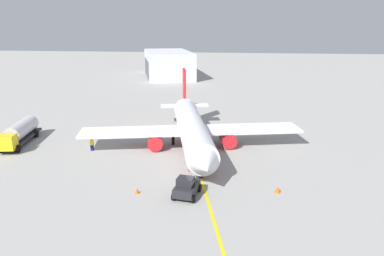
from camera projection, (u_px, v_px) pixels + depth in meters
The scene contains 9 objects.
ground_plane at pixel (192, 148), 51.56m from camera, with size 400.00×400.00×0.00m, color #9E9B96.
airplane at pixel (192, 129), 51.31m from camera, with size 32.51×31.72×9.74m.
fuel_tanker at pixel (19, 132), 53.16m from camera, with size 11.44×4.71×3.15m.
pushback_tug at pixel (187, 187), 36.66m from camera, with size 3.83×2.72×2.20m.
refueling_worker at pixel (92, 145), 50.41m from camera, with size 0.53×0.37×1.71m.
safety_cone_nose at pixel (137, 191), 37.52m from camera, with size 0.52×0.52×0.57m, color #F2590F.
safety_cone_wingtip at pixel (278, 189), 37.67m from camera, with size 0.64×0.64×0.72m, color #F2590F.
distant_hangar at pixel (168, 64), 125.53m from camera, with size 34.38×23.54×8.72m.
taxi_line_marking at pixel (192, 148), 51.56m from camera, with size 70.76×0.30×0.01m, color yellow.
Camera 1 is at (48.38, 6.91, 16.69)m, focal length 33.79 mm.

